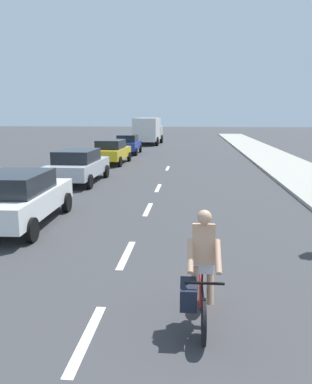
# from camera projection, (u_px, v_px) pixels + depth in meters

# --- Properties ---
(ground_plane) EXTENTS (160.00, 160.00, 0.00)m
(ground_plane) POSITION_uv_depth(u_px,v_px,m) (164.00, 176.00, 20.09)
(ground_plane) COLOR #38383A
(sidewalk_strip) EXTENTS (3.60, 80.00, 0.14)m
(sidewalk_strip) POSITION_uv_depth(u_px,v_px,m) (296.00, 171.00, 21.33)
(sidewalk_strip) COLOR #9E998E
(sidewalk_strip) RESTS_ON ground
(lane_stripe_1) EXTENTS (0.16, 1.80, 0.01)m
(lane_stripe_1) POSITION_uv_depth(u_px,v_px,m) (87.00, 338.00, 5.53)
(lane_stripe_1) COLOR white
(lane_stripe_1) RESTS_ON ground
(lane_stripe_2) EXTENTS (0.16, 1.80, 0.01)m
(lane_stripe_2) POSITION_uv_depth(u_px,v_px,m) (126.00, 255.00, 8.80)
(lane_stripe_2) COLOR white
(lane_stripe_2) RESTS_ON ground
(lane_stripe_3) EXTENTS (0.16, 1.80, 0.01)m
(lane_stripe_3) POSITION_uv_depth(u_px,v_px,m) (148.00, 209.00, 12.99)
(lane_stripe_3) COLOR white
(lane_stripe_3) RESTS_ON ground
(lane_stripe_4) EXTENTS (0.16, 1.80, 0.01)m
(lane_stripe_4) POSITION_uv_depth(u_px,v_px,m) (158.00, 188.00, 16.76)
(lane_stripe_4) COLOR white
(lane_stripe_4) RESTS_ON ground
(lane_stripe_5) EXTENTS (0.16, 1.80, 0.01)m
(lane_stripe_5) POSITION_uv_depth(u_px,v_px,m) (168.00, 168.00, 22.84)
(lane_stripe_5) COLOR white
(lane_stripe_5) RESTS_ON ground
(cyclist) EXTENTS (0.63, 1.71, 1.82)m
(cyclist) POSITION_uv_depth(u_px,v_px,m) (200.00, 274.00, 5.72)
(cyclist) COLOR black
(cyclist) RESTS_ON ground
(parked_car_white) EXTENTS (2.20, 4.57, 1.57)m
(parked_car_white) POSITION_uv_depth(u_px,v_px,m) (18.00, 197.00, 11.02)
(parked_car_white) COLOR white
(parked_car_white) RESTS_ON ground
(parked_car_silver) EXTENTS (2.12, 4.54, 1.57)m
(parked_car_silver) POSITION_uv_depth(u_px,v_px,m) (78.00, 165.00, 17.95)
(parked_car_silver) COLOR #B7BABF
(parked_car_silver) RESTS_ON ground
(parked_car_yellow) EXTENTS (2.06, 4.22, 1.57)m
(parked_car_yellow) POSITION_uv_depth(u_px,v_px,m) (111.00, 151.00, 24.80)
(parked_car_yellow) COLOR gold
(parked_car_yellow) RESTS_ON ground
(parked_car_blue) EXTENTS (1.87, 3.98, 1.57)m
(parked_car_blue) POSITION_uv_depth(u_px,v_px,m) (128.00, 144.00, 30.93)
(parked_car_blue) COLOR #1E389E
(parked_car_blue) RESTS_ON ground
(delivery_truck) EXTENTS (2.84, 6.32, 2.80)m
(delivery_truck) POSITION_uv_depth(u_px,v_px,m) (148.00, 130.00, 40.74)
(delivery_truck) COLOR beige
(delivery_truck) RESTS_ON ground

